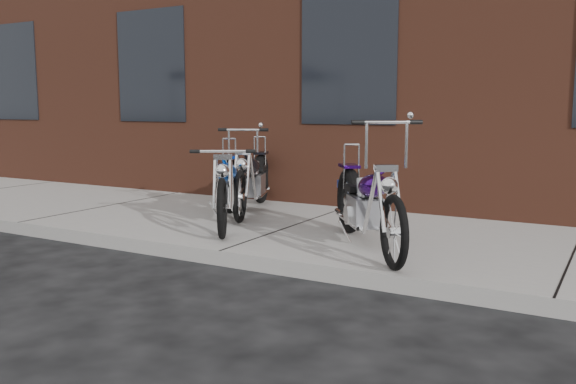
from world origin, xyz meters
The scene contains 5 objects.
ground centered at (0.00, 0.00, 0.00)m, with size 120.00×120.00×0.00m, color black.
sidewalk centered at (0.00, 1.50, 0.07)m, with size 22.00×3.00×0.15m, color #9E9B95.
chopper_purple centered at (1.19, 0.85, 0.56)m, with size 1.47×1.86×1.27m.
chopper_blue centered at (-0.74, 1.19, 0.56)m, with size 1.28×1.98×0.98m.
chopper_third centered at (-0.96, 2.08, 0.55)m, with size 0.96×2.09×1.13m.
Camera 1 is at (3.43, -4.69, 1.53)m, focal length 38.00 mm.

